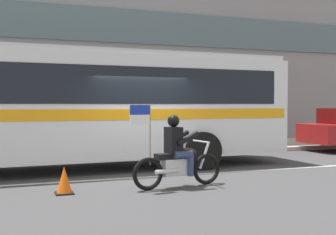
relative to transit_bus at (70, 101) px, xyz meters
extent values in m
plane|color=#3D3D3F|center=(1.70, -1.19, -1.88)|extent=(60.00, 60.00, 0.00)
cube|color=#B7B2A8|center=(1.70, 3.91, -1.81)|extent=(28.00, 3.80, 0.15)
cube|color=silver|center=(1.70, -1.79, -1.88)|extent=(26.60, 0.14, 0.01)
cube|color=#4C606B|center=(1.70, 5.77, 3.17)|extent=(25.76, 0.10, 1.40)
cube|color=silver|center=(0.00, 0.01, -0.15)|extent=(12.49, 3.03, 2.70)
cube|color=black|center=(0.00, 0.01, 0.40)|extent=(11.50, 3.03, 0.96)
cube|color=orange|center=(0.00, 0.01, -0.35)|extent=(12.24, 3.05, 0.28)
cube|color=#BABCC3|center=(0.00, 0.01, 1.26)|extent=(12.23, 2.90, 0.16)
cylinder|color=black|center=(3.41, -1.17, -1.36)|extent=(1.04, 0.30, 1.04)
torus|color=black|center=(2.58, -3.17, -1.54)|extent=(0.70, 0.19, 0.69)
torus|color=black|center=(1.15, -3.38, -1.54)|extent=(0.70, 0.19, 0.69)
cube|color=silver|center=(1.82, -3.28, -1.44)|extent=(0.67, 0.37, 0.36)
ellipsoid|color=black|center=(2.06, -3.25, -1.16)|extent=(0.51, 0.35, 0.24)
cube|color=black|center=(1.62, -3.31, -1.20)|extent=(0.59, 0.34, 0.12)
cylinder|color=silver|center=(2.52, -3.18, -1.24)|extent=(0.28, 0.09, 0.58)
cylinder|color=silver|center=(2.45, -3.19, -0.92)|extent=(0.13, 0.64, 0.04)
cylinder|color=silver|center=(1.54, -3.48, -1.49)|extent=(0.56, 0.17, 0.09)
cube|color=black|center=(1.75, -3.29, -0.86)|extent=(0.33, 0.40, 0.56)
sphere|color=black|center=(1.75, -3.29, -0.45)|extent=(0.26, 0.26, 0.26)
cylinder|color=navy|center=(1.86, -3.09, -1.16)|extent=(0.44, 0.21, 0.15)
cylinder|color=navy|center=(2.04, -3.07, -1.40)|extent=(0.13, 0.13, 0.46)
cylinder|color=navy|center=(1.91, -3.45, -1.16)|extent=(0.44, 0.21, 0.15)
cylinder|color=navy|center=(2.09, -3.42, -1.40)|extent=(0.13, 0.13, 0.46)
cylinder|color=black|center=(1.96, -3.06, -0.82)|extent=(0.53, 0.18, 0.32)
cylinder|color=black|center=(2.01, -3.45, -0.82)|extent=(0.53, 0.18, 0.32)
cylinder|color=olive|center=(1.20, -3.37, -0.73)|extent=(0.02, 0.02, 1.25)
cube|color=#1933A5|center=(0.97, -3.40, -0.21)|extent=(0.44, 0.08, 0.20)
cube|color=white|center=(0.97, -3.40, -0.41)|extent=(0.44, 0.08, 0.20)
cone|color=#EA590F|center=(-0.52, -3.12, -1.61)|extent=(0.32, 0.32, 0.55)
cube|color=black|center=(-0.52, -3.12, -1.87)|extent=(0.36, 0.36, 0.03)
camera|label=1|loc=(-1.55, -11.93, -0.10)|focal=46.43mm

